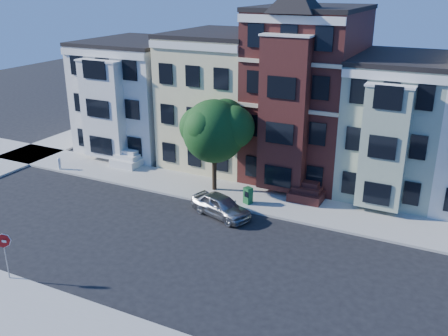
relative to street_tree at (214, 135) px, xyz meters
The scene contains 11 objects.
ground 10.11m from the street_tree, 61.74° to the right, with size 120.00×120.00×0.00m, color black.
far_sidewalk 5.95m from the street_tree, ahead, with size 60.00×4.00×0.15m, color #9E9B93.
house_white 12.39m from the street_tree, 149.09° to the left, with size 8.00×9.00×9.00m, color silver.
house_yellow 6.94m from the street_tree, 112.43° to the left, with size 7.00×9.00×10.00m, color beige.
house_brown 7.95m from the street_tree, 55.50° to the left, with size 7.00×9.00×12.00m, color #401815.
house_green 12.60m from the street_tree, 30.34° to the left, with size 6.00×9.00×9.00m, color #94A38B.
street_tree is the anchor object (origin of this frame).
parked_car 5.23m from the street_tree, 56.63° to the right, with size 1.68×4.18×1.42m, color #94969A.
newspaper_box 4.71m from the street_tree, 19.84° to the right, with size 0.50×0.44×1.10m, color #1B5C2D.
fire_hydrant 13.25m from the street_tree, behind, with size 0.26×0.26×0.74m, color silver.
stop_sign 15.17m from the street_tree, 105.04° to the right, with size 0.76×0.11×2.76m, color #A90F10, non-canonical shape.
Camera 1 is at (10.67, -20.46, 13.89)m, focal length 40.00 mm.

